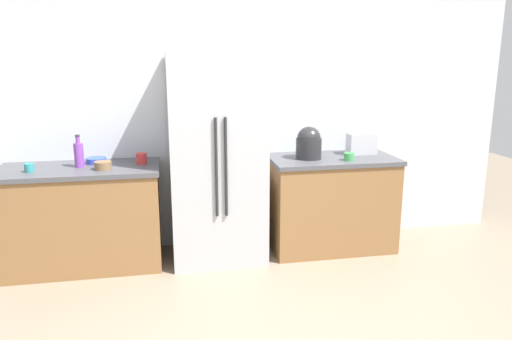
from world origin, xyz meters
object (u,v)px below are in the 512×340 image
(bottle_a, at_px, (79,154))
(bowl_a, at_px, (96,160))
(toaster, at_px, (362,144))
(cup_c, at_px, (349,157))
(rice_cooker, at_px, (309,143))
(refrigerator, at_px, (217,159))
(bowl_b, at_px, (103,165))
(cup_b, at_px, (141,158))
(cup_a, at_px, (29,168))

(bottle_a, xyz_separation_m, bowl_a, (0.12, 0.13, -0.09))
(toaster, relative_size, cup_c, 2.95)
(toaster, bearing_deg, bowl_a, 178.72)
(toaster, relative_size, rice_cooker, 0.92)
(toaster, bearing_deg, refrigerator, -175.12)
(refrigerator, xyz_separation_m, bowl_b, (-0.97, -0.09, 0.00))
(cup_b, bearing_deg, toaster, 1.33)
(refrigerator, height_order, cup_b, refrigerator)
(cup_b, relative_size, bowl_a, 0.55)
(cup_a, bearing_deg, bottle_a, 16.59)
(refrigerator, bearing_deg, rice_cooker, 0.83)
(cup_b, bearing_deg, bottle_a, -176.63)
(rice_cooker, bearing_deg, cup_c, -24.01)
(cup_a, height_order, bowl_a, cup_a)
(rice_cooker, xyz_separation_m, cup_b, (-1.52, 0.06, -0.09))
(cup_b, relative_size, bowl_b, 0.68)
(rice_cooker, height_order, cup_b, rice_cooker)
(toaster, xyz_separation_m, bottle_a, (-2.60, -0.08, 0.01))
(rice_cooker, distance_m, bottle_a, 2.03)
(cup_a, distance_m, cup_c, 2.75)
(cup_b, bearing_deg, bowl_a, 165.36)
(rice_cooker, height_order, bowl_a, rice_cooker)
(bowl_b, bearing_deg, bottle_a, 147.76)
(cup_b, bearing_deg, refrigerator, -6.37)
(rice_cooker, height_order, bottle_a, rice_cooker)
(toaster, height_order, bowl_a, toaster)
(cup_c, bearing_deg, refrigerator, 173.41)
(cup_c, bearing_deg, cup_b, 173.49)
(bowl_b, bearing_deg, refrigerator, 5.19)
(bottle_a, relative_size, cup_a, 3.77)
(refrigerator, relative_size, rice_cooker, 6.22)
(refrigerator, height_order, bowl_b, refrigerator)
(toaster, bearing_deg, bowl_b, -175.00)
(refrigerator, relative_size, bottle_a, 6.63)
(cup_c, distance_m, bowl_b, 2.16)
(cup_b, bearing_deg, rice_cooker, -2.30)
(toaster, height_order, cup_c, toaster)
(toaster, distance_m, cup_a, 2.99)
(bowl_a, distance_m, bowl_b, 0.28)
(cup_c, relative_size, bowl_a, 0.52)
(refrigerator, xyz_separation_m, cup_c, (1.20, -0.14, 0.00))
(bottle_a, distance_m, cup_b, 0.52)
(bowl_b, bearing_deg, toaster, 5.00)
(cup_c, bearing_deg, bottle_a, 175.63)
(bowl_a, relative_size, bowl_b, 1.25)
(toaster, distance_m, rice_cooker, 0.58)
(toaster, distance_m, bottle_a, 2.60)
(refrigerator, xyz_separation_m, cup_b, (-0.66, 0.07, 0.02))
(refrigerator, relative_size, toaster, 6.78)
(bottle_a, height_order, bowl_b, bottle_a)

